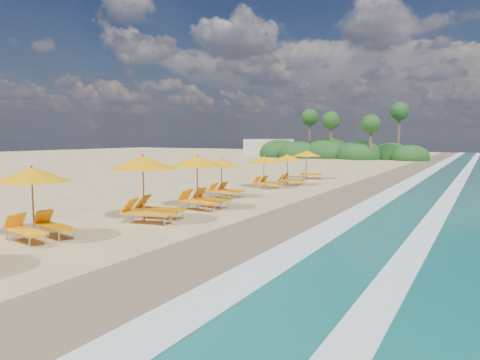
# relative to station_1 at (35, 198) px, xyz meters

# --- Properties ---
(ground) EXTENTS (160.00, 160.00, 0.00)m
(ground) POSITION_rel_station_1_xyz_m (2.15, 9.27, -1.33)
(ground) COLOR tan
(ground) RESTS_ON ground
(wet_sand) EXTENTS (4.00, 160.00, 0.01)m
(wet_sand) POSITION_rel_station_1_xyz_m (6.15, 9.27, -1.32)
(wet_sand) COLOR #80694C
(wet_sand) RESTS_ON ground
(surf_foam) EXTENTS (4.00, 160.00, 0.01)m
(surf_foam) POSITION_rel_station_1_xyz_m (8.85, 9.27, -1.30)
(surf_foam) COLOR white
(surf_foam) RESTS_ON ground
(station_1) EXTENTS (2.81, 2.67, 2.36)m
(station_1) POSITION_rel_station_1_xyz_m (0.00, 0.00, 0.00)
(station_1) COLOR olive
(station_1) RESTS_ON ground
(station_2) EXTENTS (3.16, 3.03, 2.60)m
(station_2) POSITION_rel_station_1_xyz_m (1.04, 4.07, 0.13)
(station_2) COLOR olive
(station_2) RESTS_ON ground
(station_3) EXTENTS (2.88, 2.73, 2.46)m
(station_3) POSITION_rel_station_1_xyz_m (1.10, 7.48, 0.05)
(station_3) COLOR olive
(station_3) RESTS_ON ground
(station_4) EXTENTS (2.50, 2.37, 2.13)m
(station_4) POSITION_rel_station_1_xyz_m (0.02, 11.22, -0.13)
(station_4) COLOR olive
(station_4) RESTS_ON ground
(station_5) EXTENTS (2.45, 2.33, 2.07)m
(station_5) POSITION_rel_station_1_xyz_m (0.16, 16.03, -0.16)
(station_5) COLOR olive
(station_5) RESTS_ON ground
(station_6) EXTENTS (2.39, 2.23, 2.12)m
(station_6) POSITION_rel_station_1_xyz_m (0.77, 18.39, -0.13)
(station_6) COLOR olive
(station_6) RESTS_ON ground
(station_7) EXTENTS (2.87, 2.81, 2.24)m
(station_7) POSITION_rel_station_1_xyz_m (0.33, 23.13, -0.07)
(station_7) COLOR olive
(station_7) RESTS_ON ground
(treeline) EXTENTS (25.80, 8.80, 9.74)m
(treeline) POSITION_rel_station_1_xyz_m (-7.79, 54.78, -0.33)
(treeline) COLOR #163D14
(treeline) RESTS_ON ground
(beach_building) EXTENTS (7.00, 5.00, 2.80)m
(beach_building) POSITION_rel_station_1_xyz_m (-19.85, 57.27, 0.07)
(beach_building) COLOR beige
(beach_building) RESTS_ON ground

